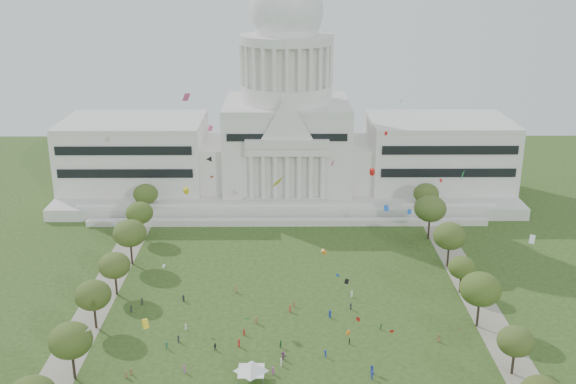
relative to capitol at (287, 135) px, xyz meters
The scene contains 27 objects.
ground 115.76m from the capitol, 90.00° to the right, with size 400.00×400.00×0.00m, color #2C4419.
capitol is the anchor object (origin of this frame).
path_left 98.93m from the capitol, 119.87° to the right, with size 8.00×160.00×0.04m, color gray.
path_right 98.93m from the capitol, 60.13° to the right, with size 8.00×160.00×0.04m, color gray.
row_tree_l_1 125.32m from the capitol, 110.71° to the right, with size 8.86×8.86×12.59m.
row_tree_r_1 125.12m from the capitol, 68.16° to the right, with size 7.58×7.58×10.78m.
row_tree_l_2 107.19m from the capitol, 115.07° to the right, with size 8.42×8.42×11.97m.
row_tree_r_2 106.56m from the capitol, 65.33° to the right, with size 9.55×9.55×13.58m.
row_tree_l_3 92.14m from the capitol, 118.96° to the right, with size 8.12×8.12×11.55m.
row_tree_r_3 91.98m from the capitol, 60.70° to the right, with size 7.01×7.01×9.98m.
row_tree_l_4 76.50m from the capitol, 125.78° to the right, with size 9.29×9.29×13.21m.
row_tree_r_4 78.81m from the capitol, 54.84° to the right, with size 9.19×9.19×13.06m.
row_tree_l_5 63.64m from the capitol, 136.72° to the right, with size 8.33×8.33×11.85m.
row_tree_r_5 62.67m from the capitol, 44.94° to the right, with size 9.82×9.82×13.96m.
row_tree_l_6 54.69m from the capitol, 152.45° to the right, with size 8.19×8.19×11.64m.
row_tree_r_6 54.32m from the capitol, 28.99° to the right, with size 8.42×8.42×11.97m.
event_tent 119.28m from the capitol, 93.81° to the right, with size 7.44×7.44×4.16m.
person_0 110.45m from the capitol, 71.85° to the right, with size 0.88×0.57×1.80m, color olive.
person_2 102.29m from the capitol, 77.61° to the right, with size 0.73×0.45×1.50m, color #33723F.
person_3 111.40m from the capitol, 85.92° to the right, with size 1.14×0.59×1.76m, color navy.
person_4 107.30m from the capitol, 91.03° to the right, with size 1.09×0.60×1.86m, color #33723F.
person_5 111.98m from the capitol, 90.67° to the right, with size 1.87×0.74×2.02m, color #994C8C.
person_8 109.45m from the capitol, 98.75° to the right, with size 0.86×0.53×1.78m, color #26262B.
person_9 120.39m from the capitol, 81.77° to the right, with size 1.25×0.64×1.93m, color navy.
person_10 106.88m from the capitol, 82.60° to the right, with size 0.90×0.49×1.54m, color #26262B.
distant_crowd 101.55m from the capitol, 96.60° to the right, with size 56.03×43.04×1.88m.
kite_swarm 107.23m from the capitol, 90.71° to the right, with size 88.85×101.12×53.45m.
Camera 1 is at (-1.10, -121.51, 81.05)m, focal length 42.00 mm.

